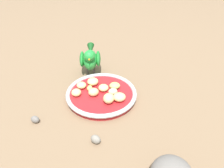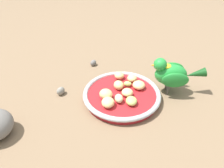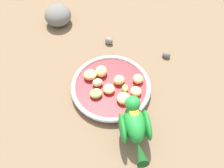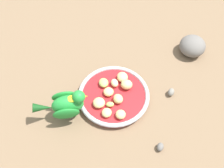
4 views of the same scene
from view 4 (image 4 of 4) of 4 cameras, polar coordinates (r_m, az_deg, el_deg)
ground_plane at (r=0.92m, az=-0.43°, el=-2.87°), size 4.00×4.00×0.00m
feeding_bowl at (r=0.91m, az=0.35°, el=-2.44°), size 0.23×0.23×0.03m
apple_piece_0 at (r=0.87m, az=-0.41°, el=-4.25°), size 0.03×0.03×0.02m
apple_piece_1 at (r=0.91m, az=0.53°, el=0.21°), size 0.04×0.04×0.02m
apple_piece_2 at (r=0.91m, az=-1.74°, el=0.25°), size 0.05×0.05×0.02m
apple_piece_3 at (r=0.86m, az=-1.10°, el=-5.94°), size 0.04×0.04×0.02m
apple_piece_4 at (r=0.91m, az=3.03°, el=-0.12°), size 0.05×0.05×0.03m
apple_piece_5 at (r=0.89m, az=-0.88°, el=-1.78°), size 0.04×0.04×0.02m
apple_piece_6 at (r=0.85m, az=1.79°, el=-6.31°), size 0.03×0.03×0.02m
apple_piece_7 at (r=0.87m, az=-2.49°, el=-4.08°), size 0.05×0.05×0.02m
apple_piece_8 at (r=0.93m, az=2.16°, el=1.44°), size 0.05×0.05×0.03m
apple_piece_9 at (r=0.88m, az=1.46°, el=-2.91°), size 0.04×0.04×0.03m
parrot at (r=0.84m, az=-9.39°, el=-4.13°), size 0.13×0.15×0.12m
rock_large at (r=1.05m, az=16.28°, el=7.56°), size 0.10×0.10×0.07m
pebble_0 at (r=0.84m, az=9.93°, el=-12.68°), size 0.03×0.03×0.02m
pebble_1 at (r=0.94m, az=12.10°, el=-1.67°), size 0.03×0.03×0.03m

